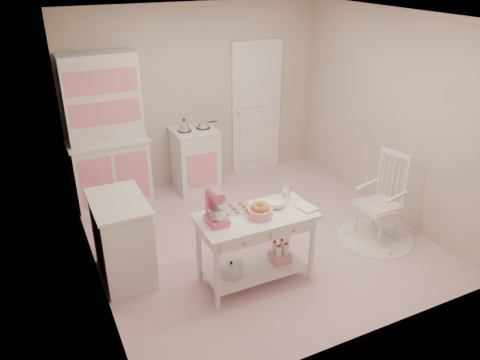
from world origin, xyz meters
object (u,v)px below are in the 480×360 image
object	(u,v)px
base_cabinet	(122,239)
rocking_chair	(380,199)
stove	(195,159)
stand_mixer	(216,208)
bread_basket	(260,213)
work_table	(256,248)
hutch	(107,133)

from	to	relation	value
base_cabinet	rocking_chair	world-z (taller)	rocking_chair
stove	rocking_chair	distance (m)	2.71
stand_mixer	bread_basket	bearing A→B (deg)	-12.65
base_cabinet	work_table	distance (m)	1.41
work_table	bread_basket	bearing A→B (deg)	-68.20
base_cabinet	bread_basket	size ratio (longest dim) A/B	3.68
rocking_chair	stand_mixer	distance (m)	2.17
stove	work_table	bearing A→B (deg)	-95.28
stove	work_table	size ratio (longest dim) A/B	0.77
base_cabinet	work_table	xyz separation A→B (m)	(1.23, -0.68, -0.06)
bread_basket	stove	bearing A→B (deg)	85.31
hutch	stand_mixer	world-z (taller)	hutch
stove	base_cabinet	world-z (taller)	same
rocking_chair	work_table	size ratio (longest dim) A/B	0.92
rocking_chair	stand_mixer	bearing A→B (deg)	167.65
base_cabinet	stand_mixer	size ratio (longest dim) A/B	2.71
hutch	stand_mixer	size ratio (longest dim) A/B	6.12
stove	rocking_chair	xyz separation A→B (m)	(1.49, -2.27, 0.09)
base_cabinet	hutch	bearing A→B (deg)	81.83
stove	stand_mixer	size ratio (longest dim) A/B	2.71
stove	stand_mixer	bearing A→B (deg)	-105.28
stove	bread_basket	xyz separation A→B (m)	(-0.20, -2.40, 0.39)
base_cabinet	bread_basket	world-z (taller)	base_cabinet
stove	bread_basket	distance (m)	2.44
stove	bread_basket	world-z (taller)	stove
hutch	stove	xyz separation A→B (m)	(1.20, -0.05, -0.58)
stand_mixer	rocking_chair	bearing A→B (deg)	-1.84
work_table	stand_mixer	world-z (taller)	stand_mixer
base_cabinet	stand_mixer	world-z (taller)	stand_mixer
stand_mixer	work_table	bearing A→B (deg)	-6.33
hutch	base_cabinet	world-z (taller)	hutch
base_cabinet	bread_basket	distance (m)	1.50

